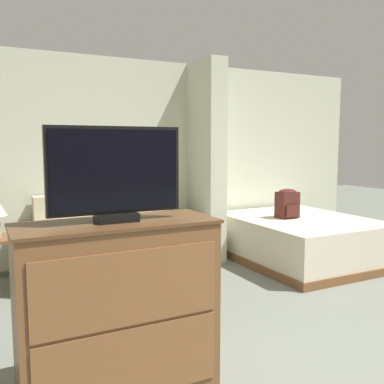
{
  "coord_description": "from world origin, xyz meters",
  "views": [
    {
      "loc": [
        -2.26,
        -1.54,
        1.53
      ],
      "look_at": [
        -0.34,
        2.25,
        1.05
      ],
      "focal_mm": 40.0,
      "sensor_mm": 36.0,
      "label": 1
    }
  ],
  "objects": [
    {
      "name": "backpack",
      "position": [
        1.32,
        2.8,
        0.77
      ],
      "size": [
        0.27,
        0.22,
        0.38
      ],
      "color": "#471E19",
      "rests_on": "bed"
    },
    {
      "name": "tv_dresser",
      "position": [
        -1.53,
        0.88,
        0.54
      ],
      "size": [
        1.19,
        0.49,
        1.07
      ],
      "color": "brown",
      "rests_on": "ground_plane"
    },
    {
      "name": "coffee_table",
      "position": [
        -0.78,
        2.33,
        0.38
      ],
      "size": [
        0.79,
        0.49,
        0.43
      ],
      "color": "brown",
      "rests_on": "ground_plane"
    },
    {
      "name": "wall_back",
      "position": [
        -0.0,
        3.81,
        1.29
      ],
      "size": [
        6.32,
        0.16,
        2.6
      ],
      "color": "beige",
      "rests_on": "ground_plane"
    },
    {
      "name": "tv",
      "position": [
        -1.53,
        0.88,
        1.35
      ],
      "size": [
        0.8,
        0.16,
        0.56
      ],
      "color": "black",
      "rests_on": "tv_dresser"
    },
    {
      "name": "couch",
      "position": [
        -0.87,
        3.33,
        0.33
      ],
      "size": [
        2.17,
        0.84,
        0.93
      ],
      "color": "#B7AD8E",
      "rests_on": "ground_plane"
    },
    {
      "name": "bed",
      "position": [
        1.48,
        2.73,
        0.29
      ],
      "size": [
        1.59,
        1.95,
        0.57
      ],
      "color": "brown",
      "rests_on": "ground_plane"
    },
    {
      "name": "wall_partition_pillar",
      "position": [
        0.46,
        3.41,
        1.3
      ],
      "size": [
        0.24,
        0.67,
        2.6
      ],
      "color": "beige",
      "rests_on": "ground_plane"
    }
  ]
}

